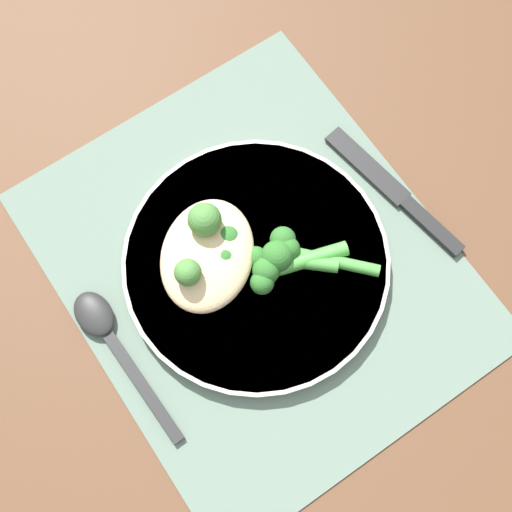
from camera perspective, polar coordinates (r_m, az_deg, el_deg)
name	(u,v)px	position (r m, az deg, el deg)	size (l,w,h in m)	color
ground_plane	(256,266)	(0.70, 0.00, -0.84)	(3.00, 3.00, 0.00)	brown
placemat	(256,266)	(0.70, 0.00, -0.79)	(0.42, 0.35, 0.00)	slate
plate	(256,263)	(0.69, 0.00, -0.54)	(0.26, 0.26, 0.01)	silver
chicken_fillet	(207,255)	(0.67, -3.92, 0.07)	(0.14, 0.14, 0.03)	#DBBC89
pesto_dollop_primary	(205,219)	(0.66, -4.14, 2.94)	(0.03, 0.03, 0.03)	#477F38
pesto_dollop_secondary	(188,272)	(0.64, -5.48, -1.32)	(0.03, 0.03, 0.03)	#477F38
broccoli_stalk_rear	(240,252)	(0.67, -1.29, 0.36)	(0.10, 0.11, 0.03)	green
broccoli_stalk_front	(276,268)	(0.67, 1.65, -1.00)	(0.05, 0.10, 0.03)	green
broccoli_stalk_left	(290,251)	(0.68, 2.73, 0.36)	(0.09, 0.09, 0.03)	green
knife	(396,193)	(0.74, 11.12, 4.99)	(0.18, 0.04, 0.01)	black
spoon	(105,330)	(0.69, -11.99, -5.84)	(0.17, 0.04, 0.01)	black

